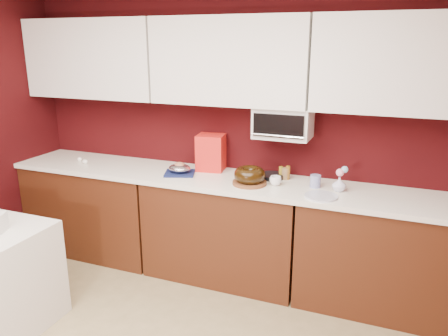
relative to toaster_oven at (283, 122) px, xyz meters
name	(u,v)px	position (x,y,z in m)	size (l,w,h in m)	color
wall_back	(237,130)	(-0.45, 0.15, -0.12)	(4.00, 0.02, 2.50)	#330708
base_cabinet_left	(97,209)	(-1.78, -0.17, -0.95)	(1.31, 0.58, 0.86)	#431D0D
base_cabinet_center	(224,230)	(-0.45, -0.17, -0.95)	(1.31, 0.58, 0.86)	#431D0D
base_cabinet_right	(387,256)	(0.88, -0.17, -0.95)	(1.31, 0.58, 0.86)	#431D0D
countertop	(224,180)	(-0.45, -0.17, -0.49)	(4.00, 0.62, 0.04)	white
upper_cabinet_left	(94,59)	(-1.78, -0.02, 0.48)	(1.31, 0.33, 0.70)	white
upper_cabinet_center	(230,61)	(-0.45, -0.02, 0.48)	(1.31, 0.33, 0.70)	white
upper_cabinet_right	(408,64)	(0.88, -0.02, 0.48)	(1.31, 0.33, 0.70)	white
toaster_oven	(283,122)	(0.00, 0.00, 0.00)	(0.45, 0.30, 0.25)	white
toaster_oven_door	(278,126)	(0.00, -0.16, 0.00)	(0.40, 0.02, 0.18)	black
toaster_oven_handle	(277,136)	(0.00, -0.18, -0.07)	(0.02, 0.02, 0.42)	silver
cake_base	(250,183)	(-0.20, -0.24, -0.46)	(0.27, 0.27, 0.03)	brown
bundt_cake	(250,175)	(-0.20, -0.24, -0.39)	(0.25, 0.25, 0.10)	black
navy_towel	(180,173)	(-0.85, -0.20, -0.47)	(0.25, 0.21, 0.02)	#121B46
foil_ham_nest	(180,168)	(-0.85, -0.20, -0.42)	(0.19, 0.16, 0.07)	silver
roasted_ham	(180,165)	(-0.85, -0.20, -0.40)	(0.09, 0.08, 0.06)	#AF6F50
pandoro_box	(211,152)	(-0.65, 0.03, -0.32)	(0.23, 0.21, 0.32)	red
dark_pan	(271,176)	(-0.08, -0.02, -0.46)	(0.21, 0.21, 0.04)	black
coffee_mug	(275,180)	(0.00, -0.19, -0.43)	(0.08, 0.08, 0.09)	white
blue_jar	(315,181)	(0.30, -0.12, -0.43)	(0.08, 0.08, 0.10)	navy
flower_vase	(339,183)	(0.49, -0.15, -0.41)	(0.08, 0.08, 0.12)	silver
flower_pink	(340,173)	(0.49, -0.15, -0.33)	(0.06, 0.06, 0.06)	pink
flower_blue	(345,169)	(0.52, -0.13, -0.30)	(0.05, 0.05, 0.05)	#8BBCDE
china_plate	(321,196)	(0.39, -0.33, -0.47)	(0.24, 0.24, 0.01)	silver
amber_bottle	(281,172)	(-0.01, 0.01, -0.42)	(0.03, 0.03, 0.10)	olive
paper_cup	(285,174)	(0.03, 0.00, -0.43)	(0.06, 0.06, 0.09)	brown
egg_left	(80,159)	(-1.93, -0.17, -0.46)	(0.05, 0.04, 0.04)	white
egg_right	(85,162)	(-1.83, -0.23, -0.45)	(0.06, 0.04, 0.04)	white
amber_bottle_tall	(288,173)	(0.06, 0.00, -0.42)	(0.03, 0.03, 0.12)	brown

